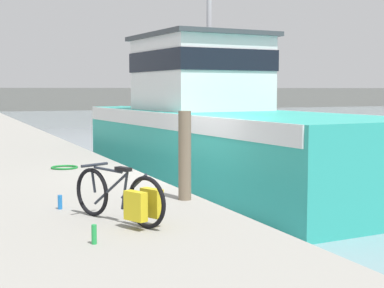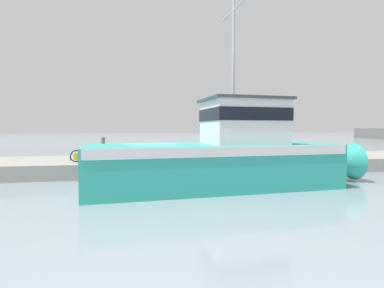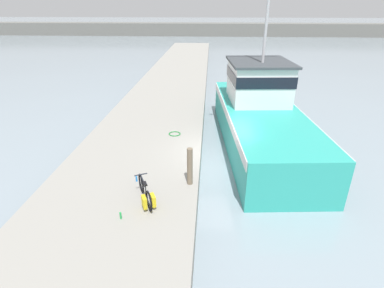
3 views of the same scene
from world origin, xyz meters
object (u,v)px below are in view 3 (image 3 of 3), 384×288
water_bottle_on_curb (137,179)px  mooring_post (190,166)px  water_bottle_by_bike (121,216)px  fishing_boat_main (259,113)px  bicycle_touring (146,194)px

water_bottle_on_curb → mooring_post: bearing=-0.8°
mooring_post → water_bottle_by_bike: size_ratio=6.31×
fishing_boat_main → water_bottle_on_curb: fishing_boat_main is taller
fishing_boat_main → water_bottle_by_bike: bearing=-127.7°
fishing_boat_main → mooring_post: size_ratio=9.54×
water_bottle_on_curb → bicycle_touring: bearing=-63.9°
water_bottle_by_bike → fishing_boat_main: bearing=56.9°
bicycle_touring → fishing_boat_main: bearing=32.5°
fishing_boat_main → mooring_post: (-3.24, -5.90, 0.01)m
mooring_post → water_bottle_on_curb: (-1.96, 0.03, -0.60)m
fishing_boat_main → bicycle_touring: bearing=-127.2°
bicycle_touring → mooring_post: bearing=18.4°
water_bottle_on_curb → water_bottle_by_bike: (0.00, -2.12, 0.01)m
fishing_boat_main → water_bottle_on_curb: bearing=-136.2°
fishing_boat_main → water_bottle_by_bike: 9.55m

